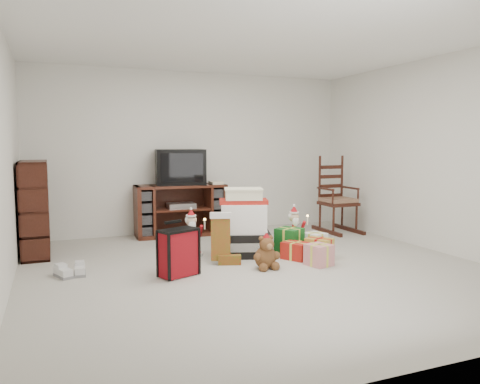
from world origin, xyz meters
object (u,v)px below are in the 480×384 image
red_suitcase (179,252)px  crt_television (180,167)px  bookshelf (35,210)px  gift_cluster (304,246)px  santa_figurine (294,233)px  sneaker_pair (72,272)px  tv_stand (181,210)px  rocking_chair (336,205)px  mrs_claus_figurine (191,238)px  gift_pile (243,227)px  teddy_bear (266,254)px

red_suitcase → crt_television: (0.61, 2.20, 0.78)m
bookshelf → gift_cluster: 3.38m
santa_figurine → sneaker_pair: santa_figurine is taller
bookshelf → red_suitcase: 2.17m
santa_figurine → sneaker_pair: 2.76m
tv_stand → santa_figurine: 1.90m
crt_television → santa_figurine: bearing=-46.4°
bookshelf → sneaker_pair: 1.35m
rocking_chair → sneaker_pair: bearing=-164.7°
santa_figurine → crt_television: 2.08m
mrs_claus_figurine → gift_pile: bearing=-20.6°
bookshelf → teddy_bear: size_ratio=3.21×
bookshelf → teddy_bear: bearing=-35.2°
tv_stand → bookshelf: 2.09m
rocking_chair → gift_cluster: rocking_chair is taller
rocking_chair → mrs_claus_figurine: bearing=-164.7°
gift_cluster → crt_television: crt_television is taller
santa_figurine → mrs_claus_figurine: size_ratio=1.00×
mrs_claus_figurine → sneaker_pair: bearing=-164.2°
santa_figurine → gift_cluster: bearing=-100.0°
bookshelf → gift_pile: 2.61m
bookshelf → santa_figurine: (3.12, -0.99, -0.34)m
gift_cluster → rocking_chair: bearing=45.0°
rocking_chair → santa_figurine: 1.58m
tv_stand → bookshelf: size_ratio=1.16×
rocking_chair → crt_television: 2.52m
santa_figurine → mrs_claus_figurine: (-1.33, 0.20, 0.00)m
gift_pile → teddy_bear: bearing=-71.7°
tv_stand → gift_pile: bearing=-74.0°
bookshelf → gift_cluster: size_ratio=1.30×
santa_figurine → crt_television: bearing=125.0°
rocking_chair → gift_pile: 2.20m
teddy_bear → gift_cluster: 0.72m
teddy_bear → gift_pile: bearing=89.4°
red_suitcase → mrs_claus_figurine: mrs_claus_figurine is taller
mrs_claus_figurine → tv_stand: bearing=80.7°
gift_pile → mrs_claus_figurine: 0.66m
rocking_chair → crt_television: crt_television is taller
gift_pile → gift_cluster: (0.65, -0.38, -0.22)m
rocking_chair → bookshelf: bearing=178.8°
bookshelf → rocking_chair: size_ratio=0.94×
santa_figurine → mrs_claus_figurine: 1.34m
teddy_bear → mrs_claus_figurine: bearing=123.8°
mrs_claus_figurine → sneaker_pair: size_ratio=1.75×
tv_stand → santa_figurine: bearing=-52.1°
gift_cluster → sneaker_pair: bearing=175.7°
gift_cluster → teddy_bear: bearing=-156.1°
rocking_chair → teddy_bear: bearing=-141.2°
red_suitcase → sneaker_pair: 1.15m
bookshelf → rocking_chair: 4.38m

